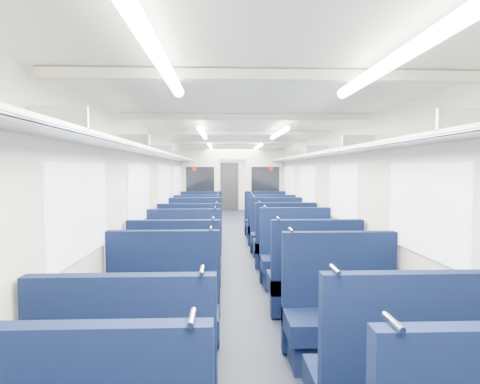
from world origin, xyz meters
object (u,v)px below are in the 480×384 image
seat_6 (162,318)px  seat_15 (277,237)px  seat_9 (314,284)px  seat_11 (296,262)px  bulkhead (233,188)px  seat_7 (343,321)px  seat_14 (195,237)px  seat_16 (198,229)px  end_door (229,186)px  seat_10 (183,265)px  seat_12 (190,248)px  seat_13 (284,246)px  seat_8 (175,284)px  seat_18 (201,223)px  seat_19 (266,222)px  seat_17 (271,229)px

seat_6 → seat_15: size_ratio=1.00×
seat_9 → seat_11: 1.18m
bulkhead → seat_7: size_ratio=2.34×
seat_6 → seat_14: size_ratio=1.00×
seat_14 → seat_16: size_ratio=1.00×
end_door → seat_10: 11.61m
seat_12 → seat_13: size_ratio=1.00×
seat_7 → seat_16: 5.93m
seat_6 → seat_9: same height
seat_8 → seat_14: same height
seat_15 → seat_18: 2.83m
seat_10 → bulkhead: bearing=81.0°
seat_11 → seat_15: bearing=90.0°
seat_16 → seat_18: same height
seat_10 → seat_18: same height
seat_15 → seat_9: bearing=-90.0°
seat_11 → seat_14: 2.77m
seat_18 → seat_19: size_ratio=1.00×
seat_15 → seat_6: bearing=-110.4°
seat_14 → seat_16: bearing=90.0°
seat_12 → seat_13: bearing=4.3°
seat_6 → seat_8: same height
seat_8 → seat_15: bearing=63.7°
seat_10 → seat_7: bearing=-53.3°
seat_15 → bulkhead: bearing=106.3°
seat_17 → seat_18: bearing=144.2°
seat_7 → seat_13: same height
seat_7 → seat_17: (0.00, 5.69, 0.00)m
seat_8 → seat_6: bearing=-90.0°
seat_10 → seat_9: bearing=-31.6°
end_door → seat_17: 8.16m
seat_6 → seat_12: same height
seat_18 → seat_19: bearing=-1.4°
seat_12 → seat_10: bearing=-90.0°
seat_9 → bulkhead: bearing=97.6°
seat_11 → seat_19: same height
seat_16 → seat_12: bearing=-90.0°
seat_13 → seat_18: (-1.66, 3.30, 0.00)m
end_door → seat_16: bearing=-95.9°
seat_8 → seat_12: bearing=90.0°
seat_12 → seat_14: bearing=90.0°
seat_7 → seat_14: bearing=109.8°
seat_11 → seat_16: size_ratio=1.00×
seat_16 → seat_15: bearing=-33.4°
bulkhead → seat_11: 5.20m
seat_6 → seat_14: bearing=90.0°
seat_16 → seat_17: size_ratio=1.00×
seat_6 → seat_13: size_ratio=1.00×
seat_6 → seat_16: size_ratio=1.00×
end_door → seat_12: bearing=-94.6°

